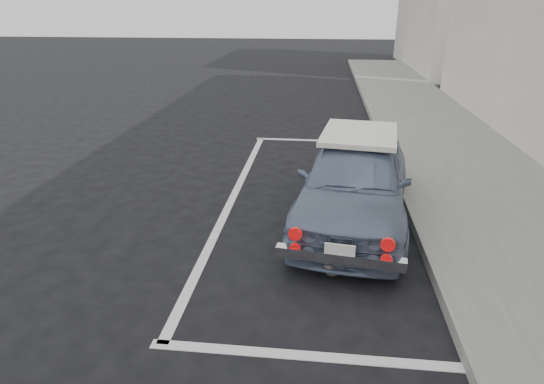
# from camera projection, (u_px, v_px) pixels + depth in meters

# --- Properties ---
(ground) EXTENTS (80.00, 80.00, 0.00)m
(ground) POSITION_uv_depth(u_px,v_px,m) (265.00, 317.00, 4.58)
(ground) COLOR black
(ground) RESTS_ON ground
(sidewalk) EXTENTS (2.80, 40.00, 0.15)m
(sidewalk) POSITION_uv_depth(u_px,v_px,m) (521.00, 235.00, 6.06)
(sidewalk) COLOR slate
(sidewalk) RESTS_ON ground
(pline_rear) EXTENTS (3.00, 0.12, 0.01)m
(pline_rear) POSITION_uv_depth(u_px,v_px,m) (313.00, 356.00, 4.07)
(pline_rear) COLOR silver
(pline_rear) RESTS_ON ground
(pline_front) EXTENTS (3.00, 0.12, 0.01)m
(pline_front) POSITION_uv_depth(u_px,v_px,m) (321.00, 141.00, 10.49)
(pline_front) COLOR silver
(pline_front) RESTS_ON ground
(pline_side) EXTENTS (0.12, 7.00, 0.01)m
(pline_side) POSITION_uv_depth(u_px,v_px,m) (233.00, 197.00, 7.42)
(pline_side) COLOR silver
(pline_side) RESTS_ON ground
(retro_coupe) EXTENTS (1.98, 3.86, 1.26)m
(retro_coupe) POSITION_uv_depth(u_px,v_px,m) (355.00, 179.00, 6.43)
(retro_coupe) COLOR slate
(retro_coupe) RESTS_ON ground
(cat) EXTENTS (0.36, 0.49, 0.29)m
(cat) POSITION_uv_depth(u_px,v_px,m) (334.00, 264.00, 5.26)
(cat) COLOR #78675B
(cat) RESTS_ON ground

